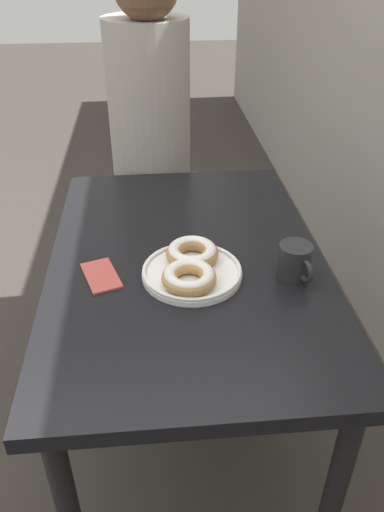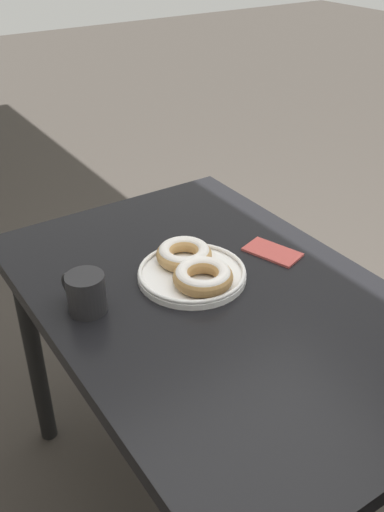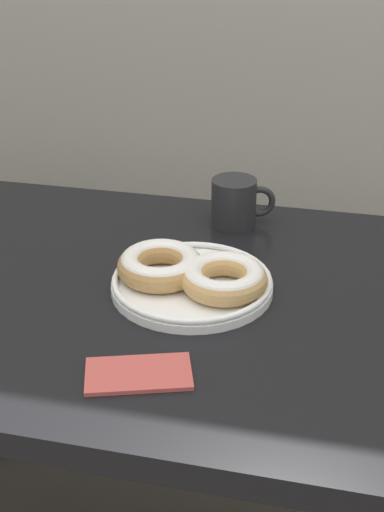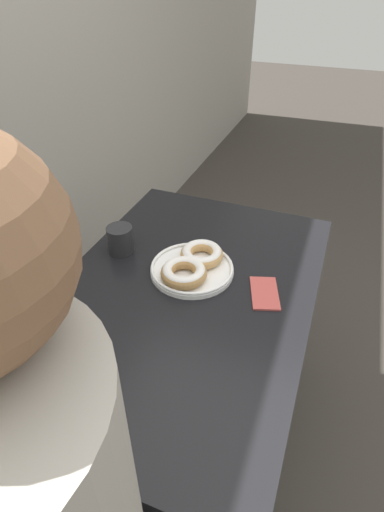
{
  "view_description": "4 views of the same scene",
  "coord_description": "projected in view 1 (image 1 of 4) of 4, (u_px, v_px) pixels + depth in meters",
  "views": [
    {
      "loc": [
        1.1,
        0.2,
        1.46
      ],
      "look_at": [
        0.09,
        0.3,
        0.78
      ],
      "focal_mm": 35.0,
      "sensor_mm": 36.0,
      "label": 1
    },
    {
      "loc": [
        -0.83,
        0.9,
        1.46
      ],
      "look_at": [
        0.09,
        0.3,
        0.78
      ],
      "focal_mm": 40.0,
      "sensor_mm": 36.0,
      "label": 2
    },
    {
      "loc": [
        0.31,
        -0.64,
        1.29
      ],
      "look_at": [
        0.09,
        0.3,
        0.78
      ],
      "focal_mm": 50.0,
      "sensor_mm": 36.0,
      "label": 3
    },
    {
      "loc": [
        -0.79,
        -0.05,
        1.48
      ],
      "look_at": [
        0.09,
        0.3,
        0.78
      ],
      "focal_mm": 28.0,
      "sensor_mm": 36.0,
      "label": 4
    }
  ],
  "objects": [
    {
      "name": "ground_plane",
      "position": [
        104.0,
        436.0,
        1.71
      ],
      "size": [
        14.0,
        14.0,
        0.0
      ],
      "primitive_type": "plane",
      "color": "#38332D"
    },
    {
      "name": "dining_table",
      "position": [
        187.0,
        282.0,
        1.38
      ],
      "size": [
        1.08,
        0.72,
        0.72
      ],
      "color": "black",
      "rests_on": "ground_plane"
    },
    {
      "name": "donut_plate",
      "position": [
        191.0,
        267.0,
        1.24
      ],
      "size": [
        0.26,
        0.25,
        0.06
      ],
      "color": "white",
      "rests_on": "dining_table"
    },
    {
      "name": "coffee_mug",
      "position": [
        295.0,
        261.0,
        1.23
      ],
      "size": [
        0.12,
        0.08,
        0.09
      ],
      "color": "#232326",
      "rests_on": "dining_table"
    },
    {
      "name": "person_figure",
      "position": [
        151.0,
        152.0,
        1.91
      ],
      "size": [
        0.37,
        0.3,
        1.41
      ],
      "color": "black",
      "rests_on": "ground_plane"
    },
    {
      "name": "napkin",
      "position": [
        101.0,
        276.0,
        1.25
      ],
      "size": [
        0.15,
        0.11,
        0.01
      ],
      "color": "#BC4C47",
      "rests_on": "dining_table"
    }
  ]
}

